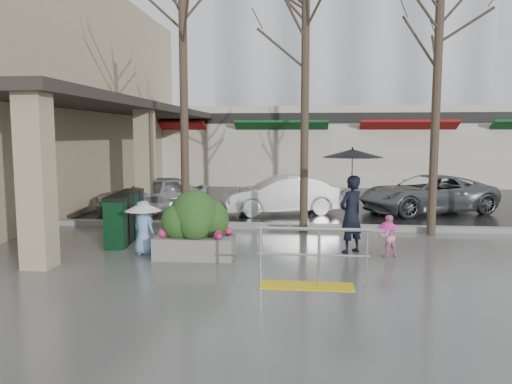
% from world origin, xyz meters
% --- Properties ---
extents(ground, '(120.00, 120.00, 0.00)m').
position_xyz_m(ground, '(0.00, 0.00, 0.00)').
color(ground, '#51514F').
rests_on(ground, ground).
extents(street_asphalt, '(120.00, 36.00, 0.01)m').
position_xyz_m(street_asphalt, '(0.00, 22.00, 0.01)').
color(street_asphalt, black).
rests_on(street_asphalt, ground).
extents(curb, '(120.00, 0.30, 0.15)m').
position_xyz_m(curb, '(0.00, 4.00, 0.07)').
color(curb, gray).
rests_on(curb, ground).
extents(near_building, '(6.00, 18.00, 8.00)m').
position_xyz_m(near_building, '(-9.00, 8.00, 4.00)').
color(near_building, tan).
rests_on(near_building, ground).
extents(canopy_slab, '(2.80, 18.00, 0.25)m').
position_xyz_m(canopy_slab, '(-4.80, 8.00, 3.62)').
color(canopy_slab, '#2D2823').
rests_on(canopy_slab, pillar_front).
extents(pillar_front, '(0.55, 0.55, 3.50)m').
position_xyz_m(pillar_front, '(-3.90, -0.50, 1.75)').
color(pillar_front, tan).
rests_on(pillar_front, ground).
extents(pillar_back, '(0.55, 0.55, 3.50)m').
position_xyz_m(pillar_back, '(-3.90, 6.00, 1.75)').
color(pillar_back, tan).
rests_on(pillar_back, ground).
extents(storefront_row, '(34.00, 6.74, 4.00)m').
position_xyz_m(storefront_row, '(2.00, 17.97, 2.01)').
color(storefront_row, beige).
rests_on(storefront_row, ground).
extents(office_tower, '(18.00, 12.00, 25.00)m').
position_xyz_m(office_tower, '(4.00, 30.00, 12.50)').
color(office_tower, '#8C99A8').
rests_on(office_tower, ground).
extents(handrail, '(1.90, 0.50, 1.03)m').
position_xyz_m(handrail, '(1.36, -1.20, 0.38)').
color(handrail, yellow).
rests_on(handrail, ground).
extents(tree_west, '(3.20, 3.20, 6.80)m').
position_xyz_m(tree_west, '(-2.00, 3.60, 5.08)').
color(tree_west, '#382B21').
rests_on(tree_west, ground).
extents(tree_midwest, '(3.20, 3.20, 7.00)m').
position_xyz_m(tree_midwest, '(1.20, 3.60, 5.23)').
color(tree_midwest, '#382B21').
rests_on(tree_midwest, ground).
extents(tree_mideast, '(3.20, 3.20, 6.50)m').
position_xyz_m(tree_mideast, '(4.50, 3.60, 4.86)').
color(tree_mideast, '#382B21').
rests_on(tree_mideast, ground).
extents(woman, '(1.34, 1.34, 2.33)m').
position_xyz_m(woman, '(2.25, 1.39, 1.42)').
color(woman, black).
rests_on(woman, ground).
extents(child_pink, '(0.53, 0.48, 0.89)m').
position_xyz_m(child_pink, '(3.00, 1.10, 0.51)').
color(child_pink, '#F897C0').
rests_on(child_pink, ground).
extents(child_blue, '(0.79, 0.79, 1.18)m').
position_xyz_m(child_blue, '(-2.22, 0.76, 0.73)').
color(child_blue, '#7FB0E2').
rests_on(child_blue, ground).
extents(planter, '(1.67, 0.98, 1.44)m').
position_xyz_m(planter, '(-1.05, 0.60, 0.69)').
color(planter, '#66625F').
rests_on(planter, ground).
extents(news_boxes, '(0.69, 2.16, 1.18)m').
position_xyz_m(news_boxes, '(-3.13, 2.07, 0.59)').
color(news_boxes, black).
rests_on(news_boxes, ground).
extents(car_a, '(3.97, 2.51, 1.26)m').
position_xyz_m(car_a, '(-3.80, 6.35, 0.63)').
color(car_a, '#A5A6AA').
rests_on(car_a, ground).
extents(car_b, '(4.04, 2.33, 1.26)m').
position_xyz_m(car_b, '(0.46, 6.62, 0.63)').
color(car_b, white).
rests_on(car_b, ground).
extents(car_c, '(4.99, 3.61, 1.26)m').
position_xyz_m(car_c, '(5.25, 7.42, 0.63)').
color(car_c, slate).
rests_on(car_c, ground).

